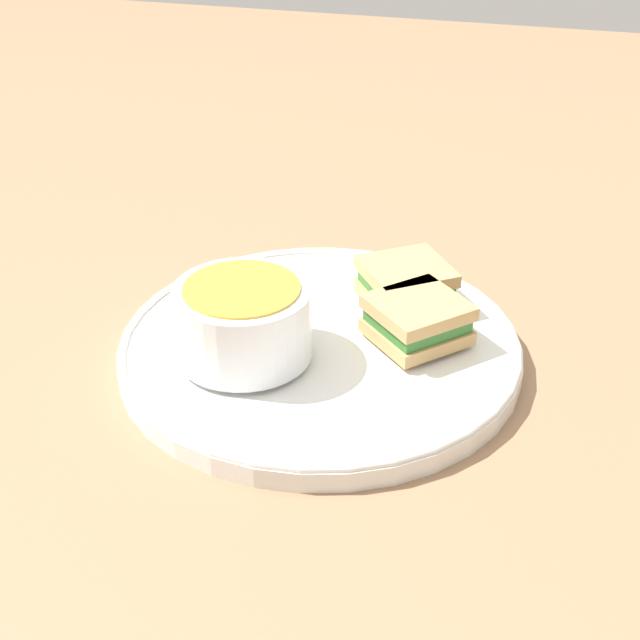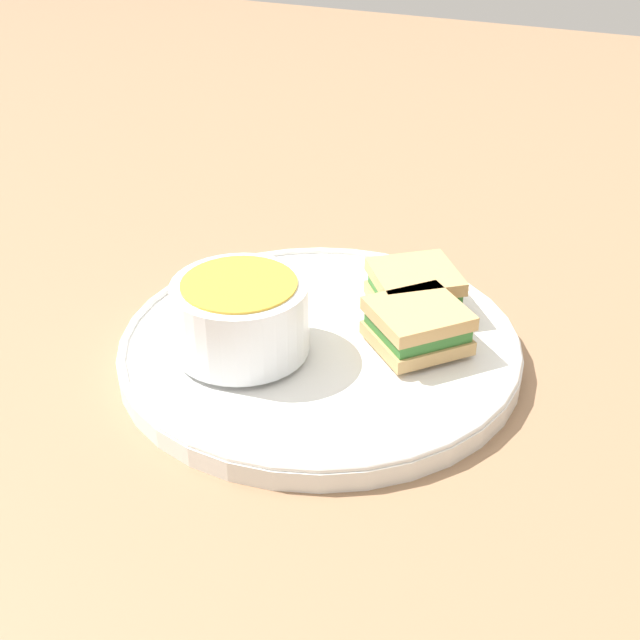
% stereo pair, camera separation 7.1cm
% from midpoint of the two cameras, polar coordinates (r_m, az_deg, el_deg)
% --- Properties ---
extents(ground_plane, '(2.40, 2.40, 0.00)m').
position_cam_midpoint_polar(ground_plane, '(0.73, 2.79, -2.52)').
color(ground_plane, '#8E6B4C').
extents(plate, '(0.32, 0.32, 0.02)m').
position_cam_midpoint_polar(plate, '(0.72, 2.81, -1.82)').
color(plate, white).
rests_on(plate, ground_plane).
extents(soup_bowl, '(0.11, 0.11, 0.06)m').
position_cam_midpoint_polar(soup_bowl, '(0.68, -2.17, 0.18)').
color(soup_bowl, white).
rests_on(soup_bowl, plate).
extents(spoon, '(0.11, 0.04, 0.01)m').
position_cam_midpoint_polar(spoon, '(0.75, -2.59, 0.76)').
color(spoon, silver).
rests_on(spoon, plate).
extents(sandwich_half_near, '(0.10, 0.10, 0.03)m').
position_cam_midpoint_polar(sandwich_half_near, '(0.70, 9.12, -0.44)').
color(sandwich_half_near, tan).
rests_on(sandwich_half_near, plate).
extents(sandwich_half_far, '(0.09, 0.09, 0.03)m').
position_cam_midpoint_polar(sandwich_half_far, '(0.76, 8.72, 1.95)').
color(sandwich_half_far, tan).
rests_on(sandwich_half_far, plate).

